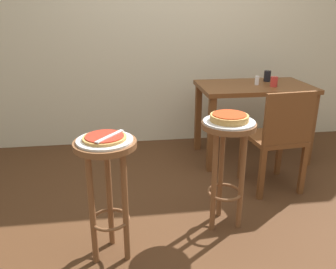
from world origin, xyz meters
TOP-DOWN VIEW (x-y plane):
  - ground_plane at (0.00, 0.00)m, footprint 6.00×6.00m
  - back_wall at (0.00, 1.65)m, footprint 6.00×0.10m
  - stool_foreground at (-0.70, -0.31)m, footprint 0.35×0.35m
  - serving_plate_foreground at (-0.70, -0.31)m, footprint 0.31×0.31m
  - pizza_foreground at (-0.70, -0.31)m, footprint 0.24×0.24m
  - stool_middle at (0.06, -0.09)m, footprint 0.35×0.35m
  - serving_plate_middle at (0.06, -0.09)m, footprint 0.33×0.33m
  - pizza_middle at (0.06, -0.09)m, footprint 0.24×0.24m
  - dining_table at (0.66, 1.02)m, footprint 1.05×0.64m
  - cup_near_edge at (0.80, 0.91)m, footprint 0.07×0.07m
  - cup_far_edge at (0.84, 1.15)m, footprint 0.07×0.07m
  - condiment_shaker at (0.68, 1.01)m, footprint 0.04×0.04m
  - wooden_chair at (0.62, 0.33)m, footprint 0.44×0.44m
  - pizza_server_knife at (-0.67, -0.33)m, footprint 0.15×0.19m

SIDE VIEW (x-z plane):
  - ground_plane at x=0.00m, z-range 0.00..0.00m
  - wooden_chair at x=0.62m, z-range 0.04..0.89m
  - stool_foreground at x=-0.70m, z-range 0.16..0.90m
  - stool_middle at x=0.06m, z-range 0.16..0.90m
  - dining_table at x=0.66m, z-range 0.25..0.99m
  - serving_plate_foreground at x=-0.70m, z-range 0.74..0.76m
  - serving_plate_middle at x=0.06m, z-range 0.74..0.76m
  - pizza_foreground at x=-0.70m, z-range 0.75..0.78m
  - pizza_middle at x=0.06m, z-range 0.75..0.80m
  - pizza_server_knife at x=-0.67m, z-range 0.78..0.78m
  - condiment_shaker at x=0.68m, z-range 0.74..0.82m
  - cup_near_edge at x=0.80m, z-range 0.74..0.83m
  - cup_far_edge at x=0.84m, z-range 0.74..0.84m
  - back_wall at x=0.00m, z-range 0.00..3.00m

